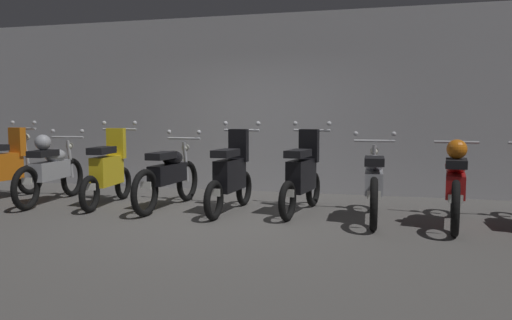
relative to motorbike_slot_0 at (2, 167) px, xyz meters
The scene contains 10 objects.
ground_plane 4.03m from the motorbike_slot_0, ahead, with size 80.00×80.00×0.00m, color #565451.
back_wall 4.58m from the motorbike_slot_0, 27.39° to the left, with size 16.00×0.30×3.17m, color #ADADB2.
motorbike_slot_0 is the anchor object (origin of this frame).
motorbike_slot_1 0.99m from the motorbike_slot_0, ahead, with size 0.59×1.95×1.15m.
motorbike_slot_2 1.97m from the motorbike_slot_0, ahead, with size 0.59×1.68×1.29m.
motorbike_slot_3 2.96m from the motorbike_slot_0, ahead, with size 0.59×1.95×1.15m.
motorbike_slot_4 3.96m from the motorbike_slot_0, ahead, with size 0.59×1.68×1.29m.
motorbike_slot_5 4.95m from the motorbike_slot_0, ahead, with size 0.58×1.67×1.29m.
motorbike_slot_6 5.93m from the motorbike_slot_0, ahead, with size 0.59×1.95×1.15m.
motorbike_slot_7 6.93m from the motorbike_slot_0, ahead, with size 0.56×1.95×1.08m.
Camera 1 is at (2.05, -6.11, 1.35)m, focal length 34.24 mm.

